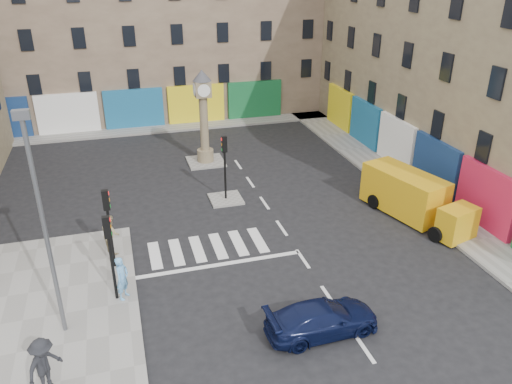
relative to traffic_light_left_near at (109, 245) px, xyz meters
name	(u,v)px	position (x,y,z in m)	size (l,w,h in m)	color
ground	(311,271)	(8.30, -0.20, -2.62)	(120.00, 120.00, 0.00)	black
sidewalk_left	(41,350)	(-2.70, -2.20, -2.55)	(7.00, 16.00, 0.15)	gray
sidewalk_right	(377,166)	(17.00, 9.80, -2.55)	(2.60, 30.00, 0.15)	gray
sidewalk_far	(162,128)	(4.30, 22.00, -2.55)	(32.00, 2.40, 0.15)	gray
island_near	(226,199)	(6.30, 7.80, -2.56)	(1.80, 1.80, 0.12)	gray
island_far	(206,162)	(6.30, 13.80, -2.56)	(2.40, 2.40, 0.12)	gray
building_right	(481,38)	(23.30, 9.80, 5.38)	(10.00, 30.00, 16.00)	#8C7D5B
building_far	(146,11)	(4.30, 27.80, 5.88)	(32.00, 10.00, 17.00)	#8A735C
traffic_light_left_near	(109,245)	(0.00, 0.00, 0.00)	(0.28, 0.22, 3.70)	black
traffic_light_left_far	(108,217)	(0.00, 2.40, 0.00)	(0.28, 0.22, 3.70)	black
traffic_light_island	(225,158)	(6.30, 7.80, -0.03)	(0.28, 0.22, 3.70)	black
lamp_post	(42,218)	(-1.90, -1.40, 2.17)	(0.50, 0.25, 8.30)	#595B60
clock_pillar	(203,111)	(6.30, 13.80, 0.93)	(1.20, 1.20, 6.10)	#8C7D5B
navy_sedan	(322,318)	(7.18, -4.00, -2.00)	(1.73, 4.25, 1.23)	black
yellow_van	(413,197)	(15.32, 3.08, -1.47)	(3.49, 6.62, 2.31)	gold
pedestrian_blue	(122,278)	(0.30, -0.04, -1.54)	(0.68, 0.45, 1.86)	#61A5DF
pedestrian_tan	(111,234)	(-0.05, 3.68, -1.53)	(0.91, 0.71, 1.88)	#99885E
pedestrian_dark	(44,366)	(-2.23, -4.24, -1.48)	(1.28, 0.74, 1.98)	black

